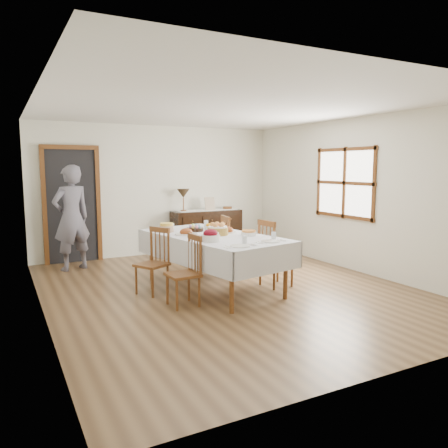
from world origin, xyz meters
name	(u,v)px	position (x,y,z in m)	size (l,w,h in m)	color
ground	(227,289)	(0.00, 0.00, 0.00)	(6.00, 6.00, 0.00)	brown
room_shell	(205,176)	(-0.15, 0.42, 1.64)	(5.02, 6.02, 2.65)	silver
dining_table	(213,241)	(-0.18, 0.08, 0.71)	(1.61, 2.52, 0.80)	silver
chair_left_near	(186,270)	(-0.82, -0.43, 0.46)	(0.40, 0.40, 0.92)	brown
chair_left_far	(154,260)	(-1.00, 0.31, 0.47)	(0.52, 0.52, 0.93)	brown
chair_right_near	(274,253)	(0.68, -0.19, 0.51)	(0.45, 0.45, 1.00)	brown
chair_right_far	(233,245)	(0.50, 0.73, 0.50)	(0.47, 0.47, 0.98)	brown
sideboard	(207,231)	(0.95, 2.72, 0.44)	(1.46, 0.53, 0.87)	black
person	(71,214)	(-1.81, 2.31, 0.97)	(0.61, 0.39, 1.94)	#5C5967
bread_basket	(218,230)	(-0.12, 0.07, 0.88)	(0.30, 0.30, 0.19)	olive
egg_basket	(195,229)	(-0.27, 0.55, 0.84)	(0.26, 0.26, 0.11)	black
ham_platter_a	(186,233)	(-0.52, 0.30, 0.83)	(0.33, 0.33, 0.11)	white
ham_platter_b	(227,231)	(0.10, 0.19, 0.83)	(0.27, 0.27, 0.11)	white
beet_bowl	(210,236)	(-0.45, -0.38, 0.87)	(0.25, 0.25, 0.16)	white
carrot_bowl	(212,227)	(0.05, 0.61, 0.84)	(0.23, 0.23, 0.09)	white
pineapple_bowl	(167,228)	(-0.67, 0.69, 0.87)	(0.22, 0.22, 0.14)	tan
casserole_dish	(249,233)	(0.25, -0.19, 0.84)	(0.22, 0.22, 0.08)	white
butter_dish	(213,235)	(-0.27, -0.09, 0.84)	(0.15, 0.11, 0.07)	white
setting_left	(241,244)	(-0.24, -0.84, 0.82)	(0.44, 0.31, 0.10)	white
setting_right	(271,239)	(0.28, -0.73, 0.82)	(0.44, 0.31, 0.10)	white
glass_far_a	(172,227)	(-0.54, 0.81, 0.86)	(0.06, 0.06, 0.11)	silver
glass_far_b	(206,224)	(0.09, 0.90, 0.86)	(0.07, 0.07, 0.11)	silver
runner	(207,210)	(0.97, 2.76, 0.88)	(1.30, 0.35, 0.01)	white
table_lamp	(183,194)	(0.44, 2.74, 1.23)	(0.26, 0.26, 0.46)	brown
picture_frame	(210,204)	(1.00, 2.66, 1.01)	(0.22, 0.08, 0.28)	tan
deco_bowl	(227,208)	(1.46, 2.76, 0.90)	(0.20, 0.20, 0.06)	brown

